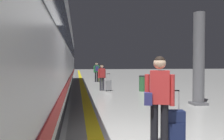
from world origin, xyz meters
TOP-DOWN VIEW (x-y plane):
  - safety_line_strip at (-0.69, 10.00)m, footprint 0.36×80.00m
  - tactile_edge_band at (-1.02, 10.00)m, footprint 0.62×80.00m
  - high_speed_train at (-2.80, 7.43)m, footprint 2.94×26.99m
  - traveller_foreground at (0.41, -0.16)m, footprint 0.58×0.34m
  - rolling_suitcase_foreground at (0.78, -0.03)m, footprint 0.41×0.28m
  - passenger_near at (0.64, 15.96)m, footprint 0.53×0.35m
  - suitcase_near at (0.95, 15.78)m, footprint 0.39×0.26m
  - passenger_mid at (0.39, 9.41)m, footprint 0.47×0.26m
  - suitcase_mid at (0.71, 9.14)m, footprint 0.44×0.36m
  - platform_pillar at (3.62, 4.17)m, footprint 0.56×0.56m
  - waste_bin at (2.71, 8.73)m, footprint 0.46×0.46m

SIDE VIEW (x-z plane):
  - tactile_edge_band at x=-1.02m, z-range 0.00..0.01m
  - safety_line_strip at x=-0.69m, z-range 0.00..0.01m
  - suitcase_near at x=0.95m, z-range -0.17..0.84m
  - suitcase_mid at x=0.71m, z-range -0.17..0.86m
  - rolling_suitcase_foreground at x=0.78m, z-range -0.17..0.93m
  - waste_bin at x=2.71m, z-range 0.00..0.91m
  - passenger_mid at x=0.39m, z-range 0.13..1.68m
  - passenger_near at x=0.64m, z-range 0.16..1.87m
  - traveller_foreground at x=0.41m, z-range 0.14..1.89m
  - platform_pillar at x=3.62m, z-range -0.08..3.52m
  - high_speed_train at x=-2.80m, z-range 0.01..4.99m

